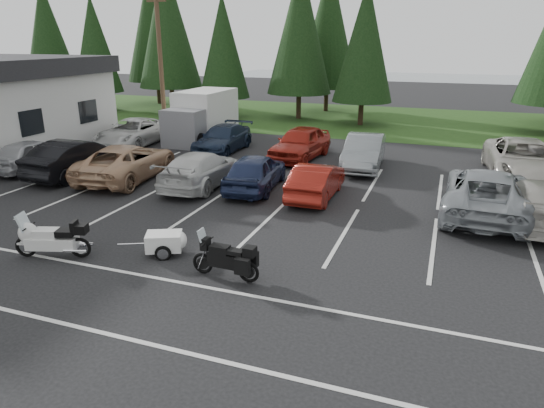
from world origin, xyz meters
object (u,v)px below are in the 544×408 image
(car_near_4, at_px, (255,171))
(car_near_7, at_px, (540,202))
(car_near_5, at_px, (316,181))
(car_near_6, at_px, (486,192))
(adventure_motorcycle, at_px, (225,255))
(car_near_0, at_px, (32,154))
(car_far_1, at_px, (223,139))
(car_near_2, at_px, (127,162))
(car_near_3, at_px, (201,169))
(box_truck, at_px, (198,117))
(car_far_2, at_px, (300,143))
(utility_pole, at_px, (160,59))
(car_near_1, at_px, (76,158))
(car_far_3, at_px, (364,152))
(touring_motorcycle, at_px, (51,235))
(cargo_trailer, at_px, (164,244))
(car_far_0, at_px, (133,133))
(car_far_4, at_px, (523,160))

(car_near_4, distance_m, car_near_7, 10.24)
(car_near_5, bearing_deg, car_near_6, -179.59)
(car_near_6, bearing_deg, adventure_motorcycle, 51.87)
(car_near_0, bearing_deg, car_near_6, 178.51)
(car_near_6, relative_size, car_far_1, 1.22)
(car_near_2, relative_size, car_far_1, 1.14)
(car_near_3, bearing_deg, box_truck, -62.67)
(car_far_1, distance_m, car_far_2, 4.45)
(utility_pole, relative_size, car_near_1, 1.81)
(adventure_motorcycle, bearing_deg, car_far_3, 85.87)
(touring_motorcycle, bearing_deg, car_far_3, 45.83)
(car_far_1, relative_size, touring_motorcycle, 2.02)
(box_truck, height_order, car_near_6, box_truck)
(box_truck, relative_size, car_near_4, 1.28)
(car_near_6, bearing_deg, touring_motorcycle, 37.50)
(car_far_2, relative_size, cargo_trailer, 3.35)
(car_far_0, bearing_deg, car_far_3, -6.98)
(car_far_2, distance_m, adventure_motorcycle, 13.28)
(box_truck, distance_m, cargo_trailer, 16.17)
(car_near_4, distance_m, car_far_1, 7.26)
(car_near_2, bearing_deg, car_near_7, 174.75)
(car_near_1, distance_m, car_near_2, 2.47)
(touring_motorcycle, bearing_deg, car_far_4, 27.87)
(box_truck, bearing_deg, car_far_4, -7.89)
(car_near_1, xyz_separation_m, cargo_trailer, (8.21, -5.98, -0.49))
(car_near_1, height_order, car_near_3, car_near_1)
(car_far_3, height_order, cargo_trailer, car_far_3)
(car_near_2, bearing_deg, car_near_1, 1.53)
(box_truck, xyz_separation_m, car_far_3, (10.32, -2.98, -0.67))
(car_near_7, xyz_separation_m, car_far_2, (-10.06, 6.03, 0.08))
(car_near_3, height_order, car_near_5, car_near_3)
(utility_pole, bearing_deg, car_near_6, -23.27)
(utility_pole, bearing_deg, box_truck, 14.04)
(adventure_motorcycle, bearing_deg, car_near_3, 124.08)
(car_near_4, height_order, touring_motorcycle, car_near_4)
(utility_pole, height_order, car_far_1, utility_pole)
(box_truck, xyz_separation_m, car_near_4, (6.80, -7.90, -0.70))
(car_near_5, relative_size, car_near_7, 0.80)
(car_near_6, height_order, car_near_7, car_near_6)
(utility_pole, relative_size, car_far_0, 1.67)
(touring_motorcycle, bearing_deg, car_far_0, 99.30)
(adventure_motorcycle, bearing_deg, car_far_4, 59.94)
(utility_pole, distance_m, car_far_1, 6.23)
(car_near_4, bearing_deg, car_near_5, 170.34)
(utility_pole, distance_m, touring_motorcycle, 16.96)
(car_near_6, bearing_deg, utility_pole, -20.21)
(car_near_4, relative_size, car_far_1, 0.91)
(car_near_4, xyz_separation_m, car_near_7, (10.23, -0.36, -0.01))
(car_near_0, bearing_deg, car_near_1, 173.78)
(car_near_2, distance_m, car_near_5, 8.43)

